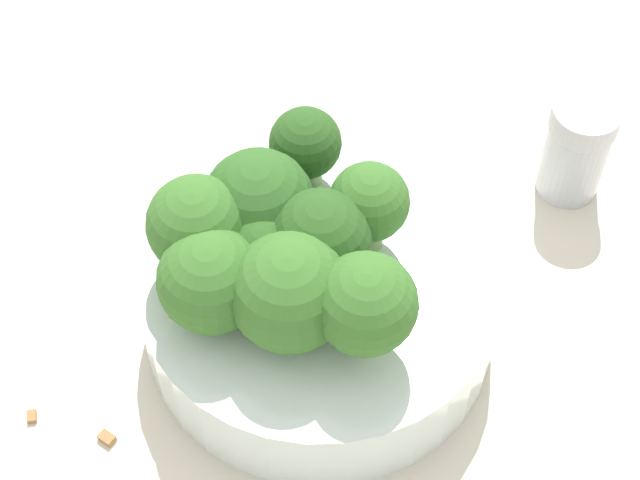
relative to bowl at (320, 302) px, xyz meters
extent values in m
plane|color=beige|center=(0.00, 0.00, -0.02)|extent=(3.00, 3.00, 0.00)
cylinder|color=silver|center=(0.00, 0.00, 0.00)|extent=(0.18, 0.18, 0.05)
cylinder|color=#84AD66|center=(-0.03, -0.01, 0.04)|extent=(0.02, 0.02, 0.02)
sphere|color=#386B28|center=(-0.03, -0.01, 0.06)|extent=(0.06, 0.06, 0.06)
cylinder|color=#84AD66|center=(-0.02, 0.01, 0.03)|extent=(0.02, 0.02, 0.02)
sphere|color=#28511E|center=(-0.02, 0.01, 0.05)|extent=(0.04, 0.04, 0.04)
cylinder|color=#7A9E5B|center=(-0.01, -0.04, 0.04)|extent=(0.02, 0.02, 0.03)
sphere|color=#386B28|center=(-0.01, -0.04, 0.06)|extent=(0.05, 0.05, 0.05)
cylinder|color=#8EB770|center=(0.00, 0.00, 0.04)|extent=(0.01, 0.01, 0.02)
sphere|color=#28511E|center=(0.00, 0.00, 0.05)|extent=(0.05, 0.05, 0.05)
cylinder|color=#84AD66|center=(-0.04, 0.04, 0.04)|extent=(0.02, 0.02, 0.03)
sphere|color=#386B28|center=(-0.04, 0.04, 0.06)|extent=(0.05, 0.05, 0.05)
cylinder|color=#8EB770|center=(-0.01, 0.04, 0.03)|extent=(0.02, 0.02, 0.02)
sphere|color=#2D5B23|center=(-0.01, 0.04, 0.05)|extent=(0.06, 0.06, 0.06)
cylinder|color=#84AD66|center=(0.03, 0.05, 0.04)|extent=(0.02, 0.02, 0.02)
sphere|color=#28511E|center=(0.03, 0.05, 0.05)|extent=(0.04, 0.04, 0.04)
cylinder|color=#7A9E5B|center=(0.03, 0.00, 0.04)|extent=(0.02, 0.02, 0.03)
sphere|color=#386B28|center=(0.03, 0.00, 0.06)|extent=(0.04, 0.04, 0.04)
cylinder|color=#84AD66|center=(-0.05, 0.02, 0.03)|extent=(0.02, 0.02, 0.02)
sphere|color=#386B28|center=(-0.05, 0.02, 0.05)|extent=(0.05, 0.05, 0.05)
cylinder|color=#B2B7BC|center=(0.17, -0.02, 0.00)|extent=(0.04, 0.04, 0.05)
cylinder|color=#B7B7BC|center=(0.17, -0.02, 0.03)|extent=(0.04, 0.04, 0.01)
cube|color=olive|center=(-0.12, 0.02, -0.02)|extent=(0.01, 0.01, 0.01)
cube|color=olive|center=(-0.14, 0.05, -0.02)|extent=(0.01, 0.01, 0.01)
camera|label=1|loc=(-0.19, -0.22, 0.46)|focal=60.00mm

